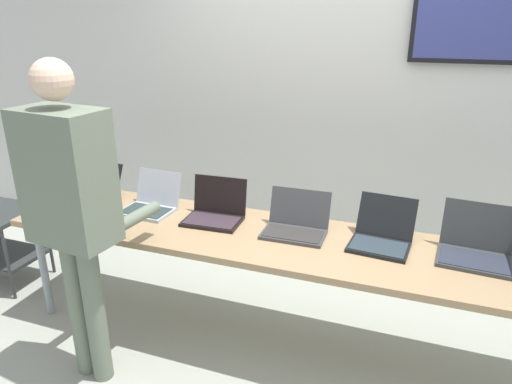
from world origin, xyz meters
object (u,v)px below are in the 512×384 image
laptop_station_2 (215,211)px  storage_cart (0,234)px  laptop_station_4 (382,235)px  workbench (287,245)px  laptop_station_0 (90,193)px  laptop_station_1 (151,202)px  laptop_station_3 (296,224)px  person (72,200)px  laptop_station_5 (476,247)px

laptop_station_2 → storage_cart: laptop_station_2 is taller
laptop_station_4 → workbench: bearing=-167.1°
laptop_station_0 → laptop_station_1: (0.49, -0.00, 0.00)m
laptop_station_3 → person: person is taller
workbench → laptop_station_4: size_ratio=8.88×
workbench → storage_cart: (-2.26, 0.00, -0.30)m
laptop_station_0 → laptop_station_3: (1.49, -0.01, -0.00)m
workbench → laptop_station_5: (1.01, 0.12, 0.11)m
workbench → laptop_station_2: laptop_station_2 is taller
laptop_station_4 → laptop_station_5: laptop_station_5 is taller
laptop_station_3 → laptop_station_4: size_ratio=0.96×
laptop_station_3 → storage_cart: laptop_station_3 is taller
laptop_station_0 → workbench: bearing=-4.3°
workbench → laptop_station_4: laptop_station_4 is taller
laptop_station_4 → storage_cart: size_ratio=0.66×
laptop_station_0 → laptop_station_4: laptop_station_0 is taller
workbench → storage_cart: bearing=180.0°
workbench → laptop_station_5: bearing=7.1°
workbench → person: bearing=-146.9°
workbench → laptop_station_1: size_ratio=10.21×
laptop_station_0 → laptop_station_1: 0.49m
laptop_station_1 → storage_cart: laptop_station_1 is taller
laptop_station_1 → laptop_station_4: laptop_station_1 is taller
laptop_station_3 → storage_cart: bearing=-177.5°
storage_cart → laptop_station_5: bearing=2.2°
laptop_station_0 → laptop_station_1: same height
laptop_station_2 → laptop_station_5: size_ratio=0.95×
laptop_station_3 → laptop_station_5: bearing=1.5°
laptop_station_1 → laptop_station_4: (1.49, 0.01, -0.00)m
workbench → laptop_station_2: (-0.50, 0.11, 0.10)m
laptop_station_0 → storage_cart: laptop_station_0 is taller
workbench → laptop_station_0: bearing=175.7°
laptop_station_1 → laptop_station_3: 0.99m
laptop_station_0 → laptop_station_2: (0.96, -0.00, 0.00)m
laptop_station_1 → laptop_station_2: 0.46m
workbench → laptop_station_4: bearing=12.9°
laptop_station_5 → laptop_station_2: bearing=-179.3°
workbench → person: 1.20m
laptop_station_1 → laptop_station_4: bearing=0.6°
laptop_station_4 → laptop_station_5: size_ratio=1.00×
laptop_station_1 → laptop_station_3: size_ratio=0.91×
person → laptop_station_3: bearing=36.3°
workbench → laptop_station_1: (-0.97, 0.11, 0.10)m
laptop_station_0 → storage_cart: size_ratio=0.64×
storage_cart → laptop_station_2: bearing=3.5°
workbench → laptop_station_5: 1.02m
workbench → laptop_station_5: laptop_station_5 is taller
laptop_station_0 → laptop_station_2: 0.96m
laptop_station_2 → person: size_ratio=0.21×
laptop_station_0 → person: person is taller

